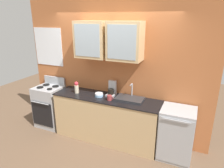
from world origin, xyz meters
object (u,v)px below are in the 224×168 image
(bowl_stack, at_px, (99,95))
(dishwasher, at_px, (176,134))
(cup_near_sink, at_px, (109,98))
(stove_range, at_px, (50,106))
(sink_faucet, at_px, (130,98))
(coffee_maker, at_px, (112,90))
(vase, at_px, (77,87))

(bowl_stack, height_order, dishwasher, bowl_stack)
(bowl_stack, height_order, cup_near_sink, cup_near_sink)
(stove_range, relative_size, sink_faucet, 2.11)
(bowl_stack, relative_size, coffee_maker, 0.56)
(stove_range, height_order, vase, vase)
(coffee_maker, bearing_deg, dishwasher, -7.01)
(bowl_stack, xyz_separation_m, coffee_maker, (0.20, 0.18, 0.07))
(dishwasher, bearing_deg, sink_faucet, 174.26)
(bowl_stack, bearing_deg, vase, -178.38)
(stove_range, relative_size, dishwasher, 1.19)
(stove_range, bearing_deg, sink_faucet, 2.65)
(cup_near_sink, relative_size, coffee_maker, 0.44)
(bowl_stack, xyz_separation_m, dishwasher, (1.51, 0.02, -0.50))
(sink_faucet, relative_size, cup_near_sink, 4.17)
(bowl_stack, bearing_deg, cup_near_sink, -18.40)
(dishwasher, xyz_separation_m, coffee_maker, (-1.31, 0.16, 0.57))
(bowl_stack, relative_size, vase, 0.67)
(cup_near_sink, bearing_deg, stove_range, 176.01)
(sink_faucet, distance_m, dishwasher, 1.04)
(coffee_maker, bearing_deg, stove_range, -173.97)
(coffee_maker, bearing_deg, cup_near_sink, -75.09)
(vase, bearing_deg, cup_near_sink, -5.51)
(stove_range, bearing_deg, dishwasher, -0.09)
(stove_range, xyz_separation_m, cup_near_sink, (1.56, -0.11, 0.50))
(sink_faucet, height_order, coffee_maker, coffee_maker)
(stove_range, bearing_deg, vase, -2.50)
(stove_range, distance_m, cup_near_sink, 1.64)
(vase, bearing_deg, stove_range, 177.50)
(sink_faucet, distance_m, cup_near_sink, 0.38)
(vase, relative_size, dishwasher, 0.26)
(coffee_maker, bearing_deg, bowl_stack, -137.88)
(stove_range, distance_m, dishwasher, 2.80)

